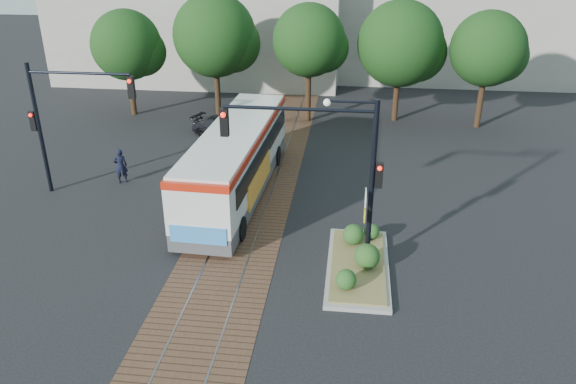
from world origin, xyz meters
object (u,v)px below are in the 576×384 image
traffic_island (359,259)px  officer (121,166)px  parked_car (224,128)px  signal_pole_main (336,158)px  signal_pole_left (60,112)px  city_bus (237,157)px

traffic_island → officer: size_ratio=3.04×
parked_car → signal_pole_main: bearing=-131.1°
signal_pole_main → signal_pole_left: (-12.23, 4.80, -0.29)m
traffic_island → parked_car: (-7.96, 13.24, 0.24)m
city_bus → signal_pole_left: (-7.60, -0.85, 2.11)m
officer → signal_pole_left: bearing=8.9°
city_bus → signal_pole_left: 7.93m
signal_pole_main → signal_pole_left: signal_pole_main is taller
officer → parked_car: bearing=-143.2°
traffic_island → signal_pole_left: bearing=159.6°
traffic_island → parked_car: size_ratio=1.34×
officer → city_bus: bearing=148.1°
signal_pole_left → officer: signal_pole_left is taller
signal_pole_main → officer: signal_pole_main is taller
signal_pole_left → parked_car: 10.39m
signal_pole_left → officer: bearing=36.1°
signal_pole_main → signal_pole_left: 13.14m
city_bus → parked_car: (-2.37, 7.49, -1.19)m
signal_pole_left → parked_car: bearing=57.9°
signal_pole_left → officer: size_ratio=3.51×
officer → parked_car: size_ratio=0.44×
city_bus → signal_pole_left: bearing=-171.2°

